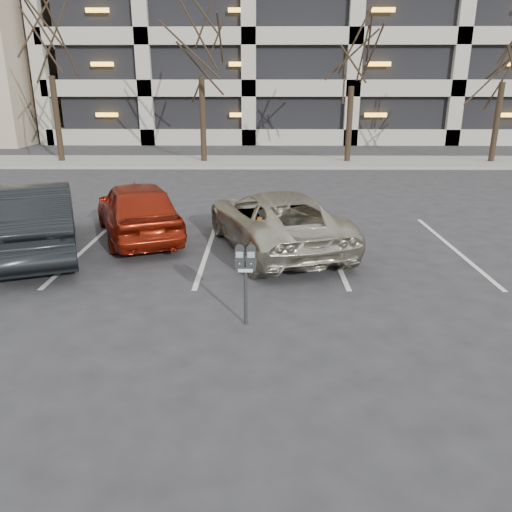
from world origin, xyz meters
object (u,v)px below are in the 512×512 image
object	(u,v)px
tree_c	(354,35)
suv_silver	(275,220)
parking_meter	(245,266)
car_red	(138,209)
car_dark	(33,219)
tree_d	(511,28)
tree_b	(200,20)
tree_a	(45,18)

from	to	relation	value
tree_c	suv_silver	xyz separation A→B (m)	(-3.87, -13.74, -5.09)
parking_meter	car_red	distance (m)	5.49
car_red	car_dark	bearing A→B (deg)	11.41
tree_d	tree_b	bearing A→B (deg)	180.00
suv_silver	car_red	bearing A→B (deg)	-32.33
tree_b	car_red	size ratio (longest dim) A/B	2.13
tree_d	suv_silver	world-z (taller)	tree_d
tree_a	tree_c	world-z (taller)	tree_a
parking_meter	car_dark	size ratio (longest dim) A/B	0.26
tree_b	tree_a	bearing A→B (deg)	180.00
tree_a	tree_d	size ratio (longest dim) A/B	1.07
tree_a	tree_c	distance (m)	14.02
tree_d	parking_meter	xyz separation A→B (m)	(-11.42, -17.62, -5.09)
tree_d	parking_meter	bearing A→B (deg)	-122.96
tree_a	tree_b	bearing A→B (deg)	0.00
suv_silver	parking_meter	bearing A→B (deg)	64.18
car_dark	tree_d	bearing A→B (deg)	-159.84
parking_meter	car_red	size ratio (longest dim) A/B	0.30
tree_d	parking_meter	world-z (taller)	tree_d
car_red	parking_meter	bearing A→B (deg)	98.25
tree_a	tree_c	xyz separation A→B (m)	(14.00, 0.00, -0.74)
tree_b	parking_meter	size ratio (longest dim) A/B	7.08
tree_c	parking_meter	world-z (taller)	tree_c
parking_meter	suv_silver	world-z (taller)	suv_silver
parking_meter	tree_b	bearing A→B (deg)	98.20
tree_c	tree_d	world-z (taller)	tree_d
tree_b	car_red	bearing A→B (deg)	-90.81
tree_a	car_dark	size ratio (longest dim) A/B	1.90
parking_meter	suv_silver	distance (m)	3.93
tree_c	car_red	xyz separation A→B (m)	(-7.18, -12.88, -5.05)
tree_b	car_red	world-z (taller)	tree_b
parking_meter	tree_d	bearing A→B (deg)	56.93
parking_meter	car_red	world-z (taller)	car_red
car_red	car_dark	xyz separation A→B (m)	(-1.96, -1.29, 0.07)
tree_c	suv_silver	bearing A→B (deg)	-105.74
parking_meter	suv_silver	bearing A→B (deg)	81.78
tree_d	car_dark	xyz separation A→B (m)	(-16.14, -14.17, -5.27)
tree_d	car_dark	distance (m)	22.12
tree_c	tree_a	bearing A→B (deg)	180.00
tree_a	suv_silver	size ratio (longest dim) A/B	1.72
tree_b	car_dark	distance (m)	15.39
tree_d	car_red	size ratio (longest dim) A/B	2.02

